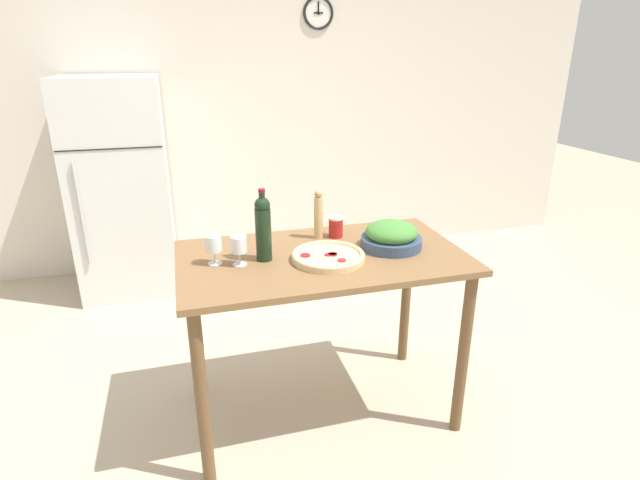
{
  "coord_description": "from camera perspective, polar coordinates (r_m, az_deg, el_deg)",
  "views": [
    {
      "loc": [
        -0.6,
        -2.1,
        1.8
      ],
      "look_at": [
        0.0,
        0.04,
        0.96
      ],
      "focal_mm": 28.0,
      "sensor_mm": 36.0,
      "label": 1
    }
  ],
  "objects": [
    {
      "name": "wall_back",
      "position": [
        4.46,
        -8.1,
        14.15
      ],
      "size": [
        6.4,
        0.08,
        2.6
      ],
      "color": "silver",
      "rests_on": "ground_plane"
    },
    {
      "name": "pepper_mill",
      "position": [
        2.54,
        -0.18,
        2.85
      ],
      "size": [
        0.05,
        0.05,
        0.25
      ],
      "color": "tan",
      "rests_on": "prep_counter"
    },
    {
      "name": "salad_bowl",
      "position": [
        2.46,
        8.17,
        0.44
      ],
      "size": [
        0.3,
        0.3,
        0.13
      ],
      "color": "#384C6B",
      "rests_on": "prep_counter"
    },
    {
      "name": "prep_counter",
      "position": [
        2.42,
        0.25,
        -4.56
      ],
      "size": [
        1.35,
        0.76,
        0.9
      ],
      "color": "brown",
      "rests_on": "ground_plane"
    },
    {
      "name": "salt_canister",
      "position": [
        2.57,
        1.81,
        1.52
      ],
      "size": [
        0.07,
        0.07,
        0.11
      ],
      "color": "#B2231E",
      "rests_on": "prep_counter"
    },
    {
      "name": "wine_glass_near",
      "position": [
        2.25,
        -9.26,
        -0.68
      ],
      "size": [
        0.07,
        0.07,
        0.14
      ],
      "color": "silver",
      "rests_on": "prep_counter"
    },
    {
      "name": "homemade_pizza",
      "position": [
        2.3,
        0.94,
        -1.85
      ],
      "size": [
        0.34,
        0.34,
        0.04
      ],
      "color": "#DBC189",
      "rests_on": "prep_counter"
    },
    {
      "name": "wine_bottle",
      "position": [
        2.27,
        -6.51,
        1.47
      ],
      "size": [
        0.07,
        0.07,
        0.34
      ],
      "color": "black",
      "rests_on": "prep_counter"
    },
    {
      "name": "refrigerator",
      "position": [
        4.13,
        -21.73,
        5.55
      ],
      "size": [
        0.7,
        0.72,
        1.64
      ],
      "color": "silver",
      "rests_on": "ground_plane"
    },
    {
      "name": "wine_glass_far",
      "position": [
        2.28,
        -12.07,
        -0.53
      ],
      "size": [
        0.07,
        0.07,
        0.14
      ],
      "color": "silver",
      "rests_on": "prep_counter"
    },
    {
      "name": "ground_plane",
      "position": [
        2.83,
        0.22,
        -18.72
      ],
      "size": [
        14.0,
        14.0,
        0.0
      ],
      "primitive_type": "plane",
      "color": "#BCAD93"
    }
  ]
}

